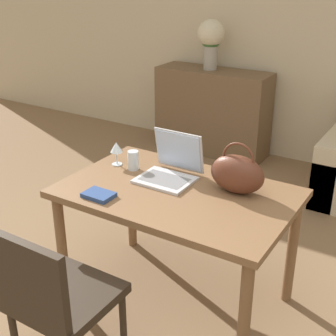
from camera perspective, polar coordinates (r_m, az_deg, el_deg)
wall_back at (r=4.72m, az=18.97°, el=16.04°), size 10.00×0.06×2.70m
dining_table at (r=2.62m, az=1.09°, el=-4.53°), size 1.27×0.81×0.74m
chair at (r=2.28m, az=-13.62°, el=-14.95°), size 0.44×0.44×0.84m
sideboard at (r=4.99m, az=5.42°, el=6.84°), size 1.19×0.40×0.89m
laptop at (r=2.70m, az=0.44°, el=0.24°), size 0.31×0.31×0.26m
drinking_glass at (r=2.82m, az=-4.27°, el=0.94°), size 0.07×0.07×0.12m
wine_glass at (r=2.87m, az=-6.31°, el=2.40°), size 0.08×0.08×0.15m
handbag at (r=2.53m, az=8.43°, el=-0.67°), size 0.31×0.16×0.29m
flower_vase at (r=4.85m, az=5.27°, el=15.50°), size 0.27×0.27×0.50m
book at (r=2.52m, az=-8.44°, el=-3.27°), size 0.16×0.12×0.02m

